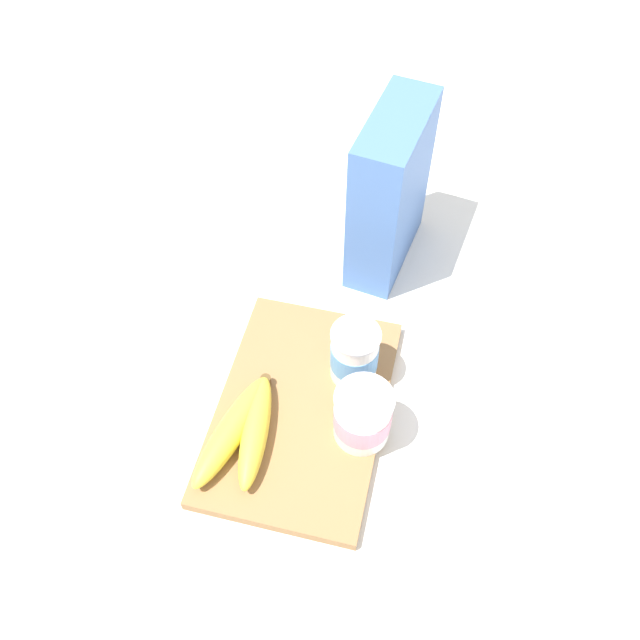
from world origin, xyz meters
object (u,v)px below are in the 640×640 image
(cutting_board, at_px, (301,410))
(banana_bunch, at_px, (243,430))
(yogurt_cup_front, at_px, (354,354))
(cereal_box, at_px, (390,193))
(yogurt_cup_back, at_px, (363,416))

(cutting_board, distance_m, banana_bunch, 0.09)
(yogurt_cup_front, xyz_separation_m, banana_bunch, (0.13, -0.12, -0.03))
(cereal_box, distance_m, yogurt_cup_front, 0.25)
(yogurt_cup_front, xyz_separation_m, yogurt_cup_back, (0.08, 0.03, -0.00))
(yogurt_cup_front, bearing_deg, cutting_board, -39.72)
(yogurt_cup_back, relative_size, banana_bunch, 0.48)
(cutting_board, height_order, banana_bunch, banana_bunch)
(banana_bunch, bearing_deg, yogurt_cup_front, 137.54)
(cutting_board, distance_m, yogurt_cup_front, 0.10)
(cereal_box, bearing_deg, cutting_board, 178.32)
(cutting_board, relative_size, cereal_box, 1.26)
(yogurt_cup_front, relative_size, yogurt_cup_back, 1.06)
(cereal_box, xyz_separation_m, yogurt_cup_front, (0.24, 0.00, -0.07))
(yogurt_cup_back, bearing_deg, banana_bunch, -73.62)
(yogurt_cup_back, height_order, banana_bunch, yogurt_cup_back)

